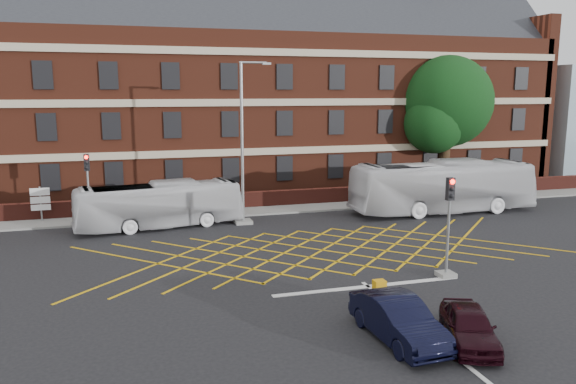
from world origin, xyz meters
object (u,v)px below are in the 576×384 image
object	(u,v)px
car_maroon	(469,326)
direction_signs	(40,200)
car_navy	(398,319)
bus_right	(443,187)
utility_cabinet	(379,294)
traffic_light_far	(89,198)
deciduous_tree	(446,108)
bus_left	(159,205)
street_lamp	(243,169)
traffic_light_near	(448,237)

from	to	relation	value
car_maroon	direction_signs	size ratio (longest dim) A/B	1.61
car_navy	bus_right	bearing A→B (deg)	51.17
direction_signs	bus_right	bearing A→B (deg)	-9.37
bus_right	utility_cabinet	size ratio (longest dim) A/B	12.12
car_navy	traffic_light_far	distance (m)	21.08
direction_signs	car_maroon	bearing A→B (deg)	-54.89
deciduous_tree	traffic_light_far	size ratio (longest dim) A/B	2.47
bus_left	utility_cabinet	size ratio (longest dim) A/B	9.49
bus_left	bus_right	distance (m)	17.92
bus_left	deciduous_tree	world-z (taller)	deciduous_tree
street_lamp	direction_signs	xyz separation A→B (m)	(-11.64, 3.48, -1.92)
bus_left	traffic_light_far	xyz separation A→B (m)	(-3.87, 1.01, 0.44)
car_maroon	street_lamp	xyz separation A→B (m)	(-3.40, 17.92, 2.70)
deciduous_tree	traffic_light_near	world-z (taller)	deciduous_tree
car_navy	utility_cabinet	xyz separation A→B (m)	(0.64, 2.74, -0.19)
traffic_light_near	street_lamp	world-z (taller)	street_lamp
car_navy	street_lamp	bearing A→B (deg)	91.01
traffic_light_far	street_lamp	size ratio (longest dim) A/B	0.45
bus_right	utility_cabinet	distance (m)	17.60
traffic_light_far	utility_cabinet	distance (m)	19.10
street_lamp	direction_signs	world-z (taller)	street_lamp
bus_right	car_maroon	distance (m)	19.84
car_navy	direction_signs	xyz separation A→B (m)	(-13.05, 20.54, 0.69)
traffic_light_far	bus_right	bearing A→B (deg)	-5.14
car_navy	traffic_light_far	size ratio (longest dim) A/B	0.98
direction_signs	deciduous_tree	bearing A→B (deg)	7.03
traffic_light_near	traffic_light_far	distance (m)	20.13
car_maroon	street_lamp	bearing A→B (deg)	121.86
street_lamp	utility_cabinet	size ratio (longest dim) A/B	9.41
car_navy	traffic_light_near	world-z (taller)	traffic_light_near
direction_signs	utility_cabinet	size ratio (longest dim) A/B	2.19
direction_signs	utility_cabinet	distance (m)	22.47
street_lamp	utility_cabinet	distance (m)	14.72
bus_left	deciduous_tree	size ratio (longest dim) A/B	0.90
bus_left	car_navy	bearing A→B (deg)	-168.08
car_maroon	traffic_light_far	world-z (taller)	traffic_light_far
bus_right	traffic_light_far	distance (m)	21.85
traffic_light_near	bus_left	bearing A→B (deg)	131.95
car_navy	traffic_light_near	distance (m)	7.05
street_lamp	direction_signs	size ratio (longest dim) A/B	4.30
bus_left	traffic_light_near	size ratio (longest dim) A/B	2.23
deciduous_tree	direction_signs	size ratio (longest dim) A/B	4.80
car_maroon	utility_cabinet	size ratio (longest dim) A/B	3.52
car_navy	utility_cabinet	world-z (taller)	car_navy
street_lamp	direction_signs	bearing A→B (deg)	163.33
utility_cabinet	deciduous_tree	bearing A→B (deg)	53.86
bus_left	traffic_light_far	bearing A→B (deg)	67.36
car_navy	utility_cabinet	size ratio (longest dim) A/B	4.19
street_lamp	bus_right	bearing A→B (deg)	-2.55
traffic_light_far	traffic_light_near	bearing A→B (deg)	-41.78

